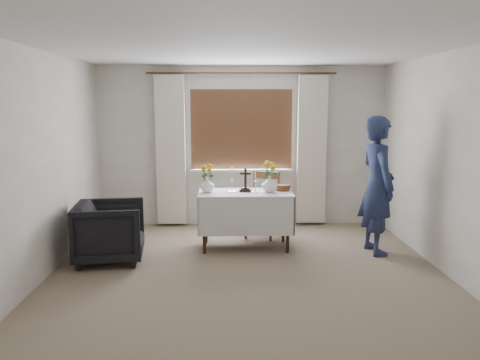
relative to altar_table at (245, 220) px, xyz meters
name	(u,v)px	position (x,y,z in m)	size (l,w,h in m)	color
ground	(248,281)	(-0.02, -1.22, -0.38)	(5.00, 5.00, 0.00)	gray
altar_table	(245,220)	(0.00, 0.00, 0.00)	(1.24, 0.64, 0.76)	white
wooden_chair	(262,205)	(0.27, 0.53, 0.09)	(0.44, 0.44, 0.95)	brown
armchair	(110,231)	(-1.68, -0.49, -0.01)	(0.79, 0.81, 0.74)	black
person	(377,185)	(1.68, -0.24, 0.51)	(0.65, 0.43, 1.77)	navy
radiator	(241,207)	(-0.02, 1.20, -0.08)	(1.10, 0.10, 0.60)	white
wooden_cross	(245,179)	(0.00, 0.04, 0.54)	(0.15, 0.11, 0.33)	black
candlestick_left	(232,180)	(-0.18, 0.03, 0.55)	(0.09, 0.09, 0.33)	white
candlestick_right	(255,181)	(0.13, -0.01, 0.53)	(0.09, 0.09, 0.30)	white
flower_vase_left	(207,185)	(-0.50, 0.01, 0.48)	(0.19, 0.19, 0.19)	white
flower_vase_right	(270,184)	(0.32, -0.01, 0.49)	(0.20, 0.20, 0.21)	white
wicker_basket	(282,187)	(0.51, 0.12, 0.42)	(0.21, 0.21, 0.08)	brown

